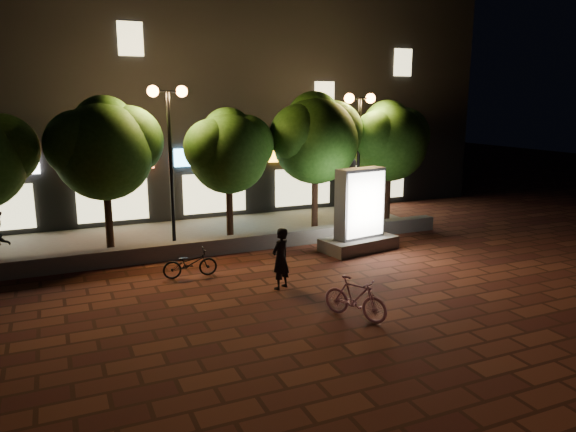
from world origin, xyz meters
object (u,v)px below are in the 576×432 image
tree_left (105,145)px  street_lamp_left (169,125)px  scooter_parked (190,263)px  tree_right (316,135)px  tree_far_right (390,138)px  rider (281,259)px  street_lamp_right (359,126)px  tree_mid (229,148)px  scooter_pink (355,298)px  ad_kiosk (359,217)px

tree_left → street_lamp_left: (1.95, -0.26, 0.58)m
scooter_parked → street_lamp_left: bearing=0.1°
tree_right → tree_far_right: bearing=-0.0°
scooter_parked → tree_left: bearing=30.9°
tree_right → rider: bearing=-124.7°
tree_left → street_lamp_right: street_lamp_right is taller
tree_right → tree_far_right: size_ratio=1.06×
tree_mid → street_lamp_left: 2.22m
tree_right → street_lamp_left: street_lamp_left is taller
street_lamp_right → scooter_pink: bearing=-121.3°
street_lamp_right → rider: bearing=-136.6°
street_lamp_right → ad_kiosk: (-1.51, -2.65, -2.81)m
scooter_parked → street_lamp_right: bearing=-62.0°
rider → street_lamp_right: bearing=-165.5°
tree_left → street_lamp_right: bearing=-1.7°
tree_left → ad_kiosk: size_ratio=1.82×
rider → scooter_pink: bearing=78.1°
tree_right → scooter_parked: size_ratio=3.39×
tree_far_right → street_lamp_left: street_lamp_left is taller
street_lamp_left → scooter_parked: (-0.24, -3.16, -3.64)m
tree_right → ad_kiosk: bearing=-87.5°
tree_left → tree_right: 7.30m
tree_left → tree_far_right: bearing=-0.0°
street_lamp_right → ad_kiosk: 4.15m
tree_mid → tree_far_right: (6.50, 0.00, 0.15)m
tree_mid → scooter_pink: tree_mid is taller
rider → scooter_parked: size_ratio=1.08×
tree_mid → scooter_pink: bearing=-87.1°
ad_kiosk → street_lamp_right: bearing=60.2°
tree_right → scooter_parked: bearing=-148.6°
scooter_parked → rider: bearing=-129.7°
street_lamp_left → street_lamp_right: size_ratio=1.04×
tree_left → street_lamp_right: (8.95, -0.26, 0.45)m
street_lamp_right → tree_far_right: bearing=9.6°
tree_right → ad_kiosk: 3.83m
street_lamp_left → tree_far_right: bearing=1.8°
tree_mid → tree_right: bearing=0.0°
street_lamp_left → scooter_pink: 8.64m
scooter_parked → scooter_pink: bearing=-143.8°
tree_left → scooter_parked: size_ratio=3.27×
tree_mid → tree_left: bearing=180.0°
scooter_parked → tree_mid: bearing=-29.4°
tree_right → scooter_pink: 8.84m
tree_mid → rider: size_ratio=2.78×
scooter_pink → tree_mid: bearing=63.4°
tree_far_right → tree_left: bearing=180.0°
tree_left → scooter_pink: tree_left is taller
tree_left → tree_right: tree_right is taller
tree_mid → rider: 5.82m
street_lamp_left → scooter_pink: bearing=-71.9°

